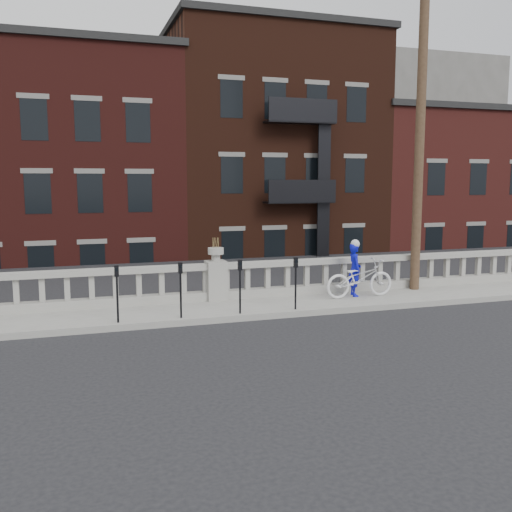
{
  "coord_description": "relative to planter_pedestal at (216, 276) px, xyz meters",
  "views": [
    {
      "loc": [
        -3.8,
        -11.32,
        3.48
      ],
      "look_at": [
        0.93,
        3.2,
        1.45
      ],
      "focal_mm": 40.0,
      "sensor_mm": 36.0,
      "label": 1
    }
  ],
  "objects": [
    {
      "name": "ground",
      "position": [
        0.0,
        -3.95,
        -0.83
      ],
      "size": [
        120.0,
        120.0,
        0.0
      ],
      "primitive_type": "plane",
      "color": "black",
      "rests_on": "ground"
    },
    {
      "name": "sidewalk",
      "position": [
        0.0,
        -0.95,
        -0.76
      ],
      "size": [
        32.0,
        2.2,
        0.15
      ],
      "primitive_type": "cube",
      "color": "gray",
      "rests_on": "ground"
    },
    {
      "name": "balustrade",
      "position": [
        0.0,
        0.0,
        -0.19
      ],
      "size": [
        28.0,
        0.34,
        1.03
      ],
      "color": "gray",
      "rests_on": "sidewalk"
    },
    {
      "name": "planter_pedestal",
      "position": [
        0.0,
        0.0,
        0.0
      ],
      "size": [
        0.55,
        0.55,
        1.76
      ],
      "color": "gray",
      "rests_on": "sidewalk"
    },
    {
      "name": "lower_level",
      "position": [
        0.56,
        19.09,
        1.8
      ],
      "size": [
        80.0,
        44.0,
        20.8
      ],
      "color": "#605E59",
      "rests_on": "ground"
    },
    {
      "name": "utility_pole",
      "position": [
        6.2,
        -0.35,
        4.41
      ],
      "size": [
        1.6,
        0.28,
        10.0
      ],
      "color": "#422D1E",
      "rests_on": "sidewalk"
    },
    {
      "name": "parking_meter_b",
      "position": [
        -2.83,
        -1.8,
        0.17
      ],
      "size": [
        0.1,
        0.09,
        1.36
      ],
      "color": "black",
      "rests_on": "sidewalk"
    },
    {
      "name": "parking_meter_c",
      "position": [
        -1.33,
        -1.8,
        0.17
      ],
      "size": [
        0.1,
        0.09,
        1.36
      ],
      "color": "black",
      "rests_on": "sidewalk"
    },
    {
      "name": "parking_meter_d",
      "position": [
        0.17,
        -1.8,
        0.17
      ],
      "size": [
        0.1,
        0.09,
        1.36
      ],
      "color": "black",
      "rests_on": "sidewalk"
    },
    {
      "name": "parking_meter_e",
      "position": [
        1.67,
        -1.8,
        0.17
      ],
      "size": [
        0.1,
        0.09,
        1.36
      ],
      "color": "black",
      "rests_on": "sidewalk"
    },
    {
      "name": "bicycle",
      "position": [
        4.0,
        -0.91,
        -0.13
      ],
      "size": [
        2.1,
        0.78,
        1.09
      ],
      "primitive_type": "imported",
      "rotation": [
        0.0,
        0.0,
        1.6
      ],
      "color": "silver",
      "rests_on": "sidewalk"
    },
    {
      "name": "cyclist",
      "position": [
        3.95,
        -0.7,
        0.09
      ],
      "size": [
        0.46,
        0.62,
        1.53
      ],
      "primitive_type": "imported",
      "rotation": [
        0.0,
        0.0,
        1.39
      ],
      "color": "#0C0EB5",
      "rests_on": "sidewalk"
    }
  ]
}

